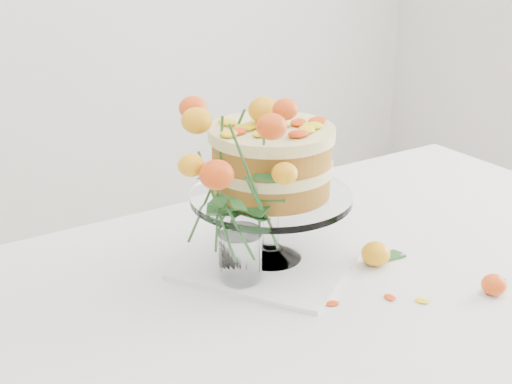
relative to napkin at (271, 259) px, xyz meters
The scene contains 9 objects.
table 0.18m from the napkin, 38.44° to the right, with size 1.43×0.93×0.76m.
napkin is the anchor object (origin of this frame).
cake_stand 0.19m from the napkin, 90.00° to the right, with size 0.31×0.31×0.28m.
rose_vase 0.25m from the napkin, 156.49° to the right, with size 0.34×0.34×0.40m.
loose_rose_near 0.21m from the napkin, 36.39° to the right, with size 0.10×0.06×0.05m.
loose_rose_far 0.42m from the napkin, 50.20° to the right, with size 0.08×0.04×0.04m.
stray_petal_a 0.20m from the napkin, 90.00° to the right, with size 0.03×0.02×0.00m, color yellow.
stray_petal_b 0.26m from the napkin, 66.97° to the right, with size 0.03×0.02×0.00m, color yellow.
stray_petal_c 0.31m from the napkin, 63.04° to the right, with size 0.03×0.02×0.00m, color yellow.
Camera 1 is at (-0.82, -0.95, 1.41)m, focal length 50.00 mm.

